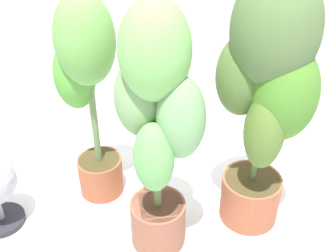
{
  "coord_description": "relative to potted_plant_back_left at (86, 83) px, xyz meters",
  "views": [
    {
      "loc": [
        0.29,
        -0.9,
        1.29
      ],
      "look_at": [
        0.01,
        0.31,
        0.44
      ],
      "focal_mm": 44.5,
      "sensor_mm": 36.0,
      "label": 1
    }
  ],
  "objects": [
    {
      "name": "potted_plant_back_right",
      "position": [
        0.66,
        -0.02,
        0.06
      ],
      "size": [
        0.38,
        0.32,
        1.01
      ],
      "color": "#9B4F34",
      "rests_on": "ground"
    },
    {
      "name": "potted_plant_center",
      "position": [
        0.34,
        -0.23,
        0.02
      ],
      "size": [
        0.37,
        0.29,
        0.96
      ],
      "color": "brown",
      "rests_on": "ground"
    },
    {
      "name": "potted_plant_back_left",
      "position": [
        0.0,
        0.0,
        0.0
      ],
      "size": [
        0.32,
        0.27,
        0.89
      ],
      "color": "#9B4E31",
      "rests_on": "ground"
    }
  ]
}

